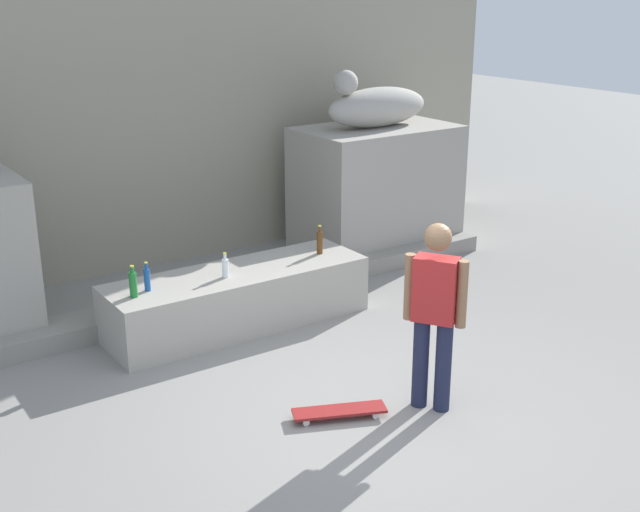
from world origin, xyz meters
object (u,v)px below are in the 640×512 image
at_px(bottle_blue, 147,279).
at_px(skateboard, 339,411).
at_px(bottle_brown, 320,242).
at_px(skater, 435,309).
at_px(bottle_green, 133,284).
at_px(statue_reclining_right, 376,106).
at_px(bottle_clear, 225,267).

bearing_deg(bottle_blue, skateboard, -71.42).
bearing_deg(bottle_brown, skater, -102.51).
xyz_separation_m(skater, bottle_brown, (0.56, 2.51, -0.17)).
bearing_deg(bottle_green, statue_reclining_right, 18.92).
height_order(skater, bottle_clear, skater).
bearing_deg(skateboard, statue_reclining_right, -108.06).
distance_m(skateboard, bottle_brown, 2.67).
distance_m(skater, bottle_green, 2.97).
bearing_deg(skateboard, bottle_green, -43.18).
relative_size(statue_reclining_right, bottle_blue, 5.41).
bearing_deg(bottle_green, skater, -55.31).
xyz_separation_m(statue_reclining_right, bottle_brown, (-1.80, -1.31, -1.22)).
bearing_deg(skater, bottle_brown, -45.20).
xyz_separation_m(skateboard, bottle_green, (-0.93, 2.14, 0.69)).
distance_m(statue_reclining_right, bottle_brown, 2.54).
xyz_separation_m(statue_reclining_right, bottle_blue, (-3.86, -1.30, -1.23)).
distance_m(skateboard, bottle_green, 2.43).
height_order(skateboard, bottle_brown, bottle_brown).
bearing_deg(statue_reclining_right, bottle_brown, 33.41).
relative_size(statue_reclining_right, bottle_green, 5.02).
relative_size(bottle_brown, bottle_green, 1.02).
distance_m(bottle_blue, bottle_green, 0.20).
height_order(bottle_blue, bottle_green, bottle_green).
distance_m(statue_reclining_right, bottle_green, 4.44).
height_order(skater, bottle_brown, skater).
xyz_separation_m(statue_reclining_right, skateboard, (-3.12, -3.52, -1.91)).
distance_m(skater, bottle_clear, 2.53).
relative_size(bottle_blue, bottle_green, 0.93).
bearing_deg(bottle_green, bottle_brown, 1.89).
bearing_deg(bottle_clear, skateboard, -92.06).
bearing_deg(bottle_clear, skater, -74.24).
bearing_deg(skater, skateboard, 35.95).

